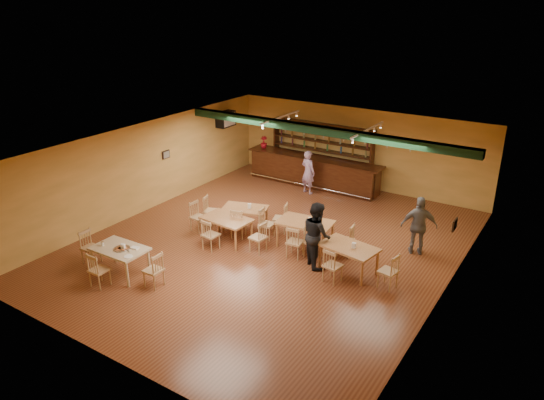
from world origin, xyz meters
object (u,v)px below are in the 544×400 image
Objects in this scene: dining_table_d at (348,259)px; dining_table_b at (305,234)px; bar_counter at (313,171)px; patron_bar at (308,172)px; dining_table_c at (227,229)px; patron_right_a at (317,234)px; dining_table_a at (245,218)px; near_table at (121,261)px.

dining_table_b is at bearing 168.22° from dining_table_d.
bar_counter reaches higher than dining_table_d.
patron_bar is at bearing 111.23° from dining_table_b.
bar_counter is 3.71× the size of dining_table_c.
patron_right_a reaches higher than dining_table_c.
dining_table_b is 1.81m from dining_table_d.
dining_table_d is (3.88, -0.74, 0.03)m from dining_table_a.
bar_counter is 3.35× the size of patron_bar.
patron_bar is at bearing 139.24° from dining_table_d.
dining_table_d reaches higher than dining_table_c.
near_table is at bearing -106.03° from dining_table_c.
patron_bar is (-2.04, 3.84, 0.42)m from dining_table_b.
bar_counter is at bearing 109.12° from dining_table_b.
dining_table_a is at bearing 98.20° from dining_table_c.
dining_table_b reaches higher than dining_table_c.
patron_right_a is at bearing -34.38° from dining_table_a.
patron_right_a is at bearing -60.70° from bar_counter.
bar_counter is at bearing 82.47° from near_table.
bar_counter reaches higher than dining_table_c.
dining_table_d is at bearing -53.41° from bar_counter.
bar_counter reaches higher than near_table.
dining_table_d is (3.81, 0.29, 0.00)m from dining_table_c.
patron_bar reaches higher than dining_table_b.
patron_bar is (1.21, 7.85, 0.43)m from near_table.
dining_table_b is 5.16m from near_table.
dining_table_c is (0.14, -5.61, -0.20)m from bar_counter.
near_table is (-1.06, -4.09, 0.04)m from dining_table_a.
bar_counter is 3.95× the size of dining_table_a.
bar_counter reaches higher than dining_table_b.
dining_table_b is at bearing 28.30° from dining_table_c.
bar_counter is 4.59m from dining_table_a.
dining_table_a is 0.88× the size of dining_table_b.
patron_right_a is at bearing 135.57° from patron_bar.
dining_table_c is (-2.12, -0.95, -0.03)m from dining_table_b.
dining_table_a is at bearing 24.37° from patron_right_a.
patron_right_a is at bearing -161.40° from dining_table_d.
dining_table_d is at bearing -130.20° from patron_right_a.
dining_table_b is 4.37m from patron_bar.
bar_counter is at bearing -60.85° from patron_bar.
dining_table_d is 1.05m from patron_right_a.
patron_bar reaches higher than dining_table_d.
patron_bar is at bearing 69.77° from dining_table_a.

